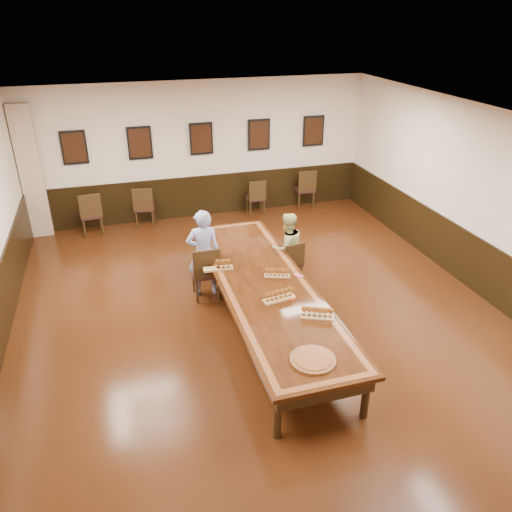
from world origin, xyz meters
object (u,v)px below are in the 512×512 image
object	(u,v)px
person_man	(203,253)
carved_platter	(313,360)
spare_chair_a	(90,213)
person_woman	(287,248)
spare_chair_c	(256,197)
chair_man	(205,271)
chair_woman	(289,262)
conference_table	(265,292)
spare_chair_b	(145,206)
spare_chair_d	(304,188)

from	to	relation	value
person_man	carved_platter	world-z (taller)	person_man
spare_chair_a	person_woman	world-z (taller)	person_woman
spare_chair_a	spare_chair_c	xyz separation A→B (m)	(3.90, 0.12, -0.05)
chair_man	carved_platter	xyz separation A→B (m)	(0.72, -3.12, 0.27)
chair_woman	conference_table	distance (m)	1.45
chair_woman	carved_platter	size ratio (longest dim) A/B	1.35
spare_chair_a	chair_man	bearing A→B (deg)	111.20
conference_table	carved_platter	size ratio (longest dim) A/B	7.79
carved_platter	person_woman	bearing A→B (deg)	75.62
person_man	person_woman	size ratio (longest dim) A/B	1.18
spare_chair_b	person_man	size ratio (longest dim) A/B	0.61
chair_man	conference_table	xyz separation A→B (m)	(0.74, -1.13, 0.11)
spare_chair_d	person_man	xyz separation A→B (m)	(-3.30, -3.55, 0.30)
chair_woman	spare_chair_c	distance (m)	3.52
spare_chair_b	person_woman	xyz separation A→B (m)	(2.27, -3.43, 0.19)
chair_woman	conference_table	bearing A→B (deg)	43.59
person_man	conference_table	xyz separation A→B (m)	(0.73, -1.24, -0.19)
chair_man	chair_woman	world-z (taller)	chair_man
spare_chair_a	spare_chair_d	bearing A→B (deg)	174.46
spare_chair_a	spare_chair_c	size ratio (longest dim) A/B	1.12
chair_man	person_woman	distance (m)	1.57
conference_table	carved_platter	world-z (taller)	carved_platter
spare_chair_b	spare_chair_d	size ratio (longest dim) A/B	0.98
spare_chair_d	chair_man	bearing A→B (deg)	50.01
spare_chair_b	person_woman	bearing A→B (deg)	134.82
carved_platter	person_man	bearing A→B (deg)	102.64
spare_chair_b	spare_chair_c	xyz separation A→B (m)	(2.69, -0.02, -0.04)
chair_man	carved_platter	distance (m)	3.21
spare_chair_c	person_man	bearing A→B (deg)	62.39
chair_woman	spare_chair_b	size ratio (longest dim) A/B	0.89
person_man	spare_chair_d	bearing A→B (deg)	-131.81
spare_chair_b	conference_table	bearing A→B (deg)	118.45
spare_chair_a	spare_chair_c	distance (m)	3.90
spare_chair_a	carved_platter	bearing A→B (deg)	103.89
person_man	spare_chair_c	bearing A→B (deg)	-118.76
carved_platter	conference_table	bearing A→B (deg)	89.66
conference_table	spare_chair_b	bearing A→B (deg)	107.21
spare_chair_c	carved_platter	xyz separation A→B (m)	(-1.25, -6.66, 0.32)
spare_chair_c	spare_chair_d	size ratio (longest dim) A/B	0.90
chair_man	chair_woman	distance (m)	1.58
spare_chair_a	spare_chair_b	bearing A→B (deg)	178.49
spare_chair_d	carved_platter	size ratio (longest dim) A/B	1.55
spare_chair_b	spare_chair_c	size ratio (longest dim) A/B	1.09
chair_man	spare_chair_a	world-z (taller)	chair_man
spare_chair_d	person_man	distance (m)	4.86
spare_chair_a	spare_chair_b	world-z (taller)	spare_chair_a
chair_man	person_man	xyz separation A→B (m)	(0.00, 0.11, 0.30)
chair_man	spare_chair_d	bearing A→B (deg)	-130.98
spare_chair_b	spare_chair_d	distance (m)	4.02
spare_chair_d	carved_platter	distance (m)	7.25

